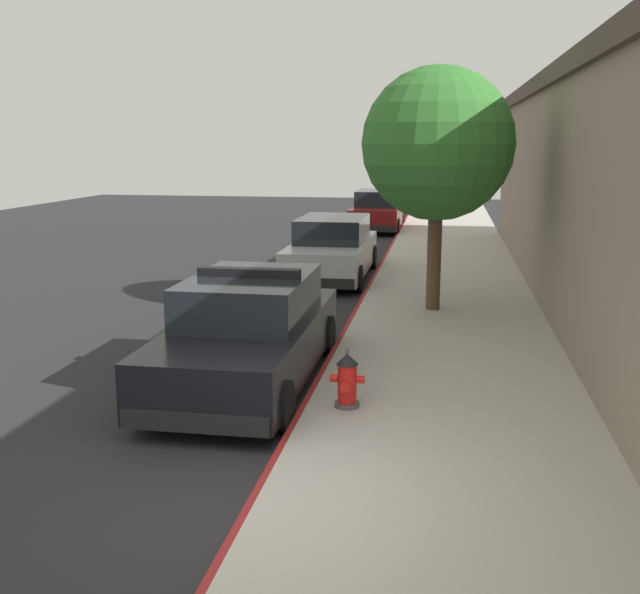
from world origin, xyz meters
TOP-DOWN VIEW (x-y plane):
  - ground_plane at (-4.18, 10.00)m, footprint 33.40×60.00m
  - sidewalk_pavement at (1.82, 10.00)m, footprint 3.63×60.00m
  - curb_painted_edge at (-0.04, 10.00)m, footprint 0.08×60.00m
  - police_cruiser at (-1.06, 3.59)m, footprint 1.94×4.84m
  - parked_car_silver_ahead at (-1.16, 12.16)m, footprint 1.94×4.84m
  - parked_car_dark_far at (-0.99, 23.03)m, footprint 1.94×4.84m
  - fire_hydrant at (0.52, 2.45)m, footprint 0.44×0.40m
  - street_tree at (1.47, 8.33)m, footprint 2.96×2.96m

SIDE VIEW (x-z plane):
  - ground_plane at x=-4.18m, z-range -0.20..0.00m
  - sidewalk_pavement at x=1.82m, z-range 0.00..0.14m
  - curb_painted_edge at x=-0.04m, z-range 0.00..0.14m
  - fire_hydrant at x=0.52m, z-range 0.11..0.87m
  - parked_car_silver_ahead at x=-1.16m, z-range -0.04..1.52m
  - parked_car_dark_far at x=-0.99m, z-range -0.04..1.52m
  - police_cruiser at x=-1.06m, z-range -0.10..1.58m
  - street_tree at x=1.47m, z-range 1.02..5.76m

